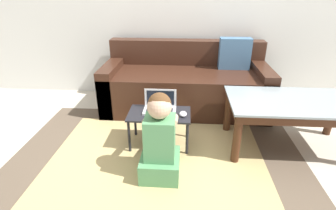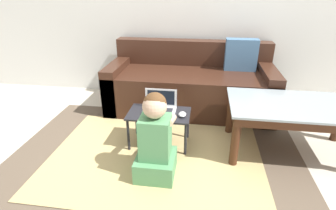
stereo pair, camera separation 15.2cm
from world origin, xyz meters
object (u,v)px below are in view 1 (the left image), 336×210
couch (186,85)px  computer_mouse (183,114)px  laptop (160,107)px  laptop_desk (159,117)px  person_seated (160,141)px  coffee_table (292,108)px

couch → computer_mouse: couch is taller
laptop → computer_mouse: size_ratio=3.19×
laptop_desk → person_seated: size_ratio=0.80×
laptop → computer_mouse: 0.23m
laptop_desk → coffee_table: bearing=2.4°
coffee_table → computer_mouse: coffee_table is taller
couch → coffee_table: (0.94, -0.81, 0.12)m
coffee_table → laptop: 1.17m
computer_mouse → person_seated: bearing=-112.9°
coffee_table → computer_mouse: size_ratio=12.18×
laptop_desk → laptop: laptop is taller
laptop_desk → laptop: (0.00, 0.05, 0.07)m
person_seated → couch: bearing=81.8°
laptop_desk → couch: bearing=74.8°
coffee_table → laptop_desk: coffee_table is taller
laptop → person_seated: size_ratio=0.42×
coffee_table → laptop: bearing=-180.0°
laptop_desk → laptop: 0.09m
coffee_table → laptop: size_ratio=3.81×
computer_mouse → person_seated: (-0.17, -0.39, -0.04)m
person_seated → computer_mouse: bearing=67.1°
coffee_table → laptop_desk: 1.18m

